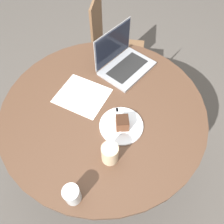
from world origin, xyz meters
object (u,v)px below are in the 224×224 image
Objects in this scene: plate at (121,125)px; laptop at (123,62)px; coffee_glass at (110,153)px; chair at (112,49)px.

plate is 0.46m from laptop.
coffee_glass is (-0.10, 0.17, 0.05)m from plate.
chair is 8.37× the size of coffee_glass.
chair reaches higher than plate.
coffee_glass is at bearing 7.93° from chair.
laptop is (0.32, -0.32, 0.04)m from plate.
coffee_glass is (-0.86, 0.79, 0.34)m from chair.
plate is at bearing 11.35° from chair.
chair is at bearing -38.88° from plate.
plate is at bearing -59.89° from coffee_glass.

